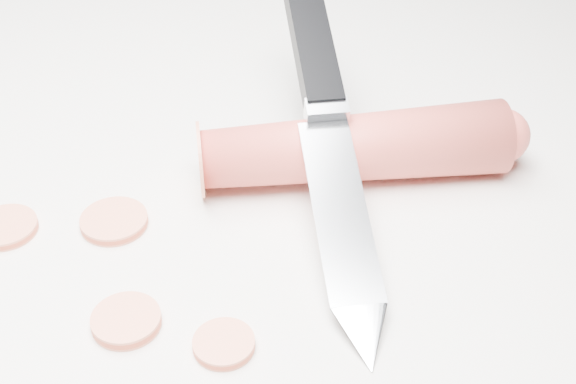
% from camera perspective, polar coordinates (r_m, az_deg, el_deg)
% --- Properties ---
extents(ground, '(2.40, 2.40, 0.00)m').
position_cam_1_polar(ground, '(0.45, -9.45, -4.53)').
color(ground, silver).
rests_on(ground, ground).
extents(carrot, '(0.18, 0.13, 0.04)m').
position_cam_1_polar(carrot, '(0.48, 4.74, 3.17)').
color(carrot, '#CF3D34').
rests_on(carrot, ground).
extents(carrot_slice_0, '(0.04, 0.04, 0.01)m').
position_cam_1_polar(carrot_slice_0, '(0.47, -12.27, -2.04)').
color(carrot_slice_0, '#E87755').
rests_on(carrot_slice_0, ground).
extents(carrot_slice_1, '(0.03, 0.03, 0.01)m').
position_cam_1_polar(carrot_slice_1, '(0.39, -4.59, -10.72)').
color(carrot_slice_1, '#E87755').
rests_on(carrot_slice_1, ground).
extents(carrot_slice_2, '(0.03, 0.03, 0.01)m').
position_cam_1_polar(carrot_slice_2, '(0.41, -11.44, -8.96)').
color(carrot_slice_2, '#E87755').
rests_on(carrot_slice_2, ground).
extents(carrot_slice_4, '(0.04, 0.04, 0.01)m').
position_cam_1_polar(carrot_slice_4, '(0.48, -19.45, -2.39)').
color(carrot_slice_4, '#E87755').
rests_on(carrot_slice_4, ground).
extents(kitchen_knife, '(0.18, 0.25, 0.09)m').
position_cam_1_polar(kitchen_knife, '(0.45, 3.08, 4.45)').
color(kitchen_knife, silver).
rests_on(kitchen_knife, ground).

